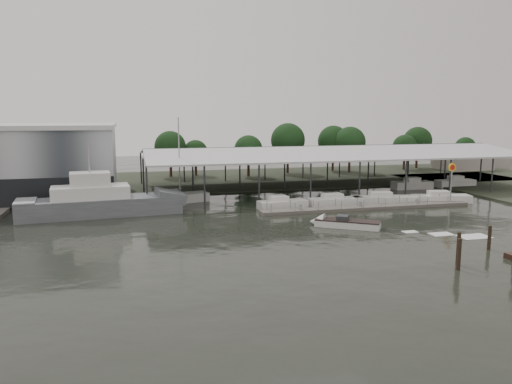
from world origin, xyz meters
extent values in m
plane|color=black|center=(0.00, 0.00, 0.00)|extent=(200.00, 200.00, 0.00)
cube|color=#33392B|center=(0.00, 42.00, 0.10)|extent=(140.00, 30.00, 0.30)
cube|color=#A8ACB3|center=(-28.00, 30.00, 5.00)|extent=(24.00, 20.00, 10.00)
cube|color=black|center=(-28.00, 19.95, 2.00)|extent=(24.00, 0.30, 4.00)
cube|color=silver|center=(-28.00, 30.00, 10.20)|extent=(24.50, 20.50, 0.60)
cube|color=#2F3234|center=(17.00, 28.00, 6.76)|extent=(58.00, 0.40, 0.30)
cylinder|color=#2F3234|center=(-12.00, 16.50, 2.75)|extent=(0.24, 0.24, 5.50)
cylinder|color=#2F3234|center=(-12.00, 39.50, 2.75)|extent=(0.24, 0.24, 5.50)
cylinder|color=#2F3234|center=(46.00, 39.50, 2.75)|extent=(0.24, 0.24, 5.50)
cube|color=#605B55|center=(15.00, 10.00, 0.20)|extent=(28.00, 2.00, 0.40)
cylinder|color=gray|center=(2.00, 9.10, 0.80)|extent=(0.10, 0.10, 1.20)
cylinder|color=gray|center=(28.00, 10.90, 0.80)|extent=(0.10, 0.10, 1.20)
cube|color=gray|center=(14.00, 10.00, 0.70)|extent=(0.30, 0.30, 0.70)
cylinder|color=gray|center=(27.00, 10.00, 2.50)|extent=(0.16, 0.16, 5.00)
cylinder|color=yellow|center=(27.00, 10.00, 5.00)|extent=(1.10, 0.12, 1.10)
cylinder|color=red|center=(27.00, 9.93, 5.00)|extent=(0.70, 0.05, 0.70)
cube|color=gray|center=(55.00, 45.00, 2.00)|extent=(10.00, 8.00, 4.00)
cube|color=slate|center=(-17.45, 14.51, 0.90)|extent=(18.93, 6.33, 2.40)
cube|color=slate|center=(-9.30, 15.25, 1.90)|extent=(3.91, 4.78, 1.87)
cube|color=silver|center=(-18.56, 14.41, 2.69)|extent=(9.05, 4.65, 1.80)
cube|color=silver|center=(-18.56, 14.41, 4.39)|extent=(4.74, 3.70, 1.61)
cylinder|color=gray|center=(-18.56, 14.41, 6.79)|extent=(0.18, 0.18, 3.50)
cube|color=gray|center=(-25.59, 13.77, 2.21)|extent=(2.63, 4.66, 0.15)
cube|color=white|center=(-7.86, 20.84, 0.50)|extent=(8.88, 4.74, 1.40)
cube|color=silver|center=(-9.17, 20.49, 1.40)|extent=(3.09, 2.44, 0.80)
cylinder|color=gray|center=(-7.45, 20.95, 6.19)|extent=(0.16, 0.16, 10.67)
cylinder|color=gray|center=(-8.92, 20.55, 1.90)|extent=(3.41, 1.03, 0.12)
cube|color=white|center=(8.17, 1.22, 0.35)|extent=(6.73, 5.45, 0.90)
cone|color=white|center=(5.42, 3.08, 0.35)|extent=(2.45, 2.55, 2.00)
cube|color=black|center=(8.17, 1.22, 0.75)|extent=(6.77, 5.50, 0.12)
cube|color=#2F3234|center=(7.72, 1.53, 1.00)|extent=(1.78, 1.83, 0.50)
cube|color=silver|center=(13.46, -2.35, 0.02)|extent=(2.30, 1.50, 0.04)
cube|color=silver|center=(15.95, -4.03, 0.02)|extent=(3.10, 2.00, 0.04)
cube|color=silver|center=(18.43, -5.71, 0.02)|extent=(3.90, 2.50, 0.04)
cube|color=white|center=(4.67, 13.03, 0.50)|extent=(6.48, 2.78, 1.10)
cube|color=silver|center=(4.17, 13.03, 1.30)|extent=(2.35, 1.80, 0.70)
cube|color=white|center=(12.01, 13.14, 0.50)|extent=(7.41, 2.22, 1.10)
cube|color=silver|center=(11.51, 13.14, 1.30)|extent=(2.60, 1.61, 0.70)
cube|color=white|center=(18.84, 12.96, 0.50)|extent=(8.67, 3.87, 1.10)
cube|color=silver|center=(18.34, 12.96, 1.30)|extent=(3.20, 2.17, 0.70)
cube|color=white|center=(26.89, 11.77, 0.50)|extent=(8.02, 3.80, 1.10)
cube|color=silver|center=(26.39, 11.77, 1.30)|extent=(2.99, 2.15, 0.70)
cylinder|color=#332719|center=(10.21, -14.39, 0.94)|extent=(0.32, 0.32, 3.07)
cylinder|color=#332719|center=(10.97, -13.28, 1.04)|extent=(0.32, 0.32, 3.27)
cylinder|color=#332719|center=(16.56, -10.05, 0.78)|extent=(0.32, 0.32, 2.76)
cylinder|color=#311D15|center=(-6.32, 47.73, 2.10)|extent=(0.50, 0.50, 4.20)
sphere|color=#1A3C18|center=(-6.32, 47.73, 5.87)|extent=(5.87, 5.87, 5.87)
cylinder|color=#311D15|center=(-1.52, 48.37, 1.68)|extent=(0.50, 0.50, 3.35)
sphere|color=#1A3C18|center=(-1.52, 48.37, 4.69)|extent=(4.69, 4.69, 4.69)
cylinder|color=#311D15|center=(7.96, 44.68, 1.90)|extent=(0.50, 0.50, 3.81)
sphere|color=#1A3C18|center=(7.96, 44.68, 5.33)|extent=(5.33, 5.33, 5.33)
cylinder|color=#311D15|center=(16.78, 47.80, 2.42)|extent=(0.50, 0.50, 4.83)
sphere|color=#1A3C18|center=(16.78, 47.80, 6.77)|extent=(6.77, 6.77, 6.77)
cylinder|color=#311D15|center=(27.09, 49.24, 2.28)|extent=(0.50, 0.50, 4.56)
sphere|color=#1A3C18|center=(27.09, 49.24, 6.38)|extent=(6.38, 6.38, 6.38)
cylinder|color=#311D15|center=(29.33, 46.06, 2.24)|extent=(0.50, 0.50, 4.49)
sphere|color=#1A3C18|center=(29.33, 46.06, 6.28)|extent=(6.28, 6.28, 6.28)
cylinder|color=#311D15|center=(42.64, 47.56, 1.81)|extent=(0.50, 0.50, 3.63)
sphere|color=#1A3C18|center=(42.64, 47.56, 5.08)|extent=(5.08, 5.08, 5.08)
cylinder|color=#311D15|center=(46.95, 49.63, 2.19)|extent=(0.50, 0.50, 4.37)
sphere|color=#1A3C18|center=(46.95, 49.63, 6.12)|extent=(6.12, 6.12, 6.12)
cylinder|color=#311D15|center=(58.29, 48.63, 1.64)|extent=(0.50, 0.50, 3.27)
sphere|color=#1A3C18|center=(58.29, 48.63, 4.58)|extent=(4.58, 4.58, 4.58)
camera|label=1|loc=(-14.33, -46.43, 11.95)|focal=35.00mm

